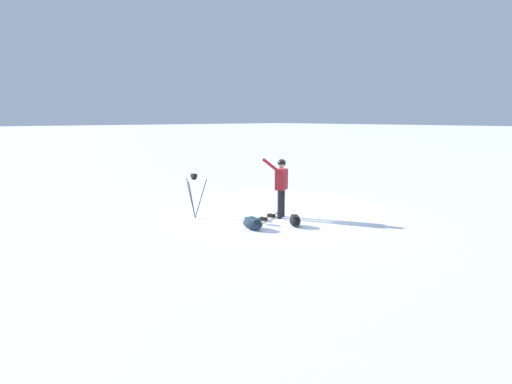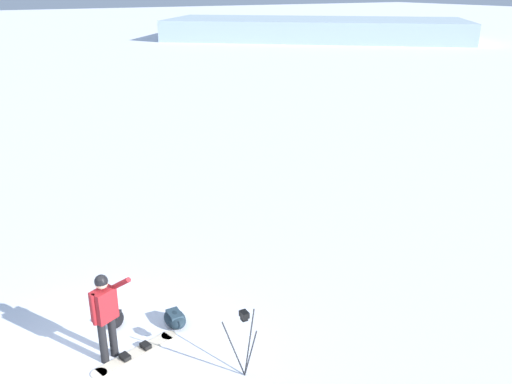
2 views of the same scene
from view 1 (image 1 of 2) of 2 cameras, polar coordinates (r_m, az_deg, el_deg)
ground_plane at (r=11.53m, az=3.62°, el=-3.18°), size 300.00×300.00×0.00m
snowboarder at (r=10.85m, az=3.76°, el=1.48°), size 0.66×0.61×1.71m
snowboard at (r=10.85m, az=1.68°, el=-3.94°), size 1.71×0.69×0.10m
gear_bag_large at (r=10.16m, az=5.82°, el=-4.23°), size 0.48×0.53×0.30m
camera_tripod at (r=10.94m, az=-9.17°, el=0.83°), size 0.67×0.59×1.28m
gear_bag_small at (r=9.86m, az=-0.51°, el=-4.65°), size 0.40×0.62×0.30m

